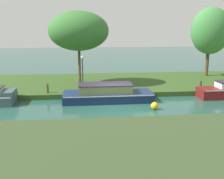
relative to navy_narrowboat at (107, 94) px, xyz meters
name	(u,v)px	position (x,y,z in m)	size (l,w,h in m)	color
ground_plane	(116,105)	(0.54, -1.20, -0.56)	(120.00, 120.00, 0.00)	#265347
riverbank_far	(107,83)	(0.54, 5.80, -0.36)	(72.00, 10.00, 0.40)	#345221
riverbank_near	(142,159)	(0.54, -10.20, -0.36)	(72.00, 10.00, 0.40)	#364828
navy_narrowboat	(107,94)	(0.00, 0.00, 0.00)	(6.89, 2.40, 1.37)	navy
willow_tree_left	(79,31)	(-2.13, 5.02, 4.72)	(5.49, 4.67, 6.68)	#4F412A
willow_tree_centre	(211,31)	(11.69, 7.74, 4.66)	(4.17, 3.51, 7.30)	brown
lamp_post	(82,69)	(-1.86, 2.25, 1.66)	(0.24, 0.24, 2.89)	#333338
mooring_post_near	(201,85)	(8.19, 1.50, 0.20)	(0.18, 0.18, 0.73)	#48392A
mooring_post_far	(48,88)	(-4.70, 1.50, 0.22)	(0.17, 0.17, 0.75)	#4F4125
channel_buoy	(155,106)	(3.08, -2.65, -0.29)	(0.53, 0.53, 0.53)	yellow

